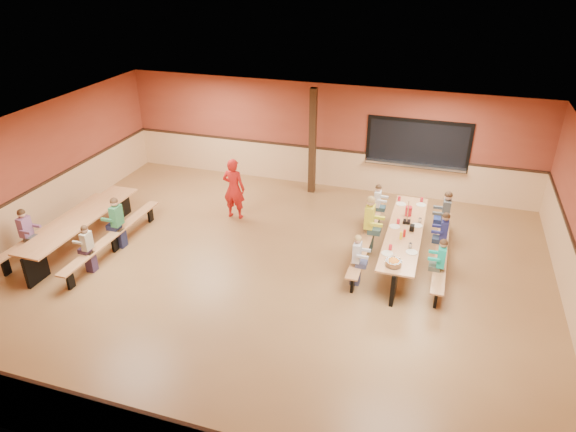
% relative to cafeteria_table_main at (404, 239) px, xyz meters
% --- Properties ---
extents(ground, '(12.00, 12.00, 0.00)m').
position_rel_cafeteria_table_main_xyz_m(ground, '(-2.72, -1.47, -0.53)').
color(ground, brown).
rests_on(ground, ground).
extents(room_envelope, '(12.04, 10.04, 3.02)m').
position_rel_cafeteria_table_main_xyz_m(room_envelope, '(-2.72, -1.47, 0.16)').
color(room_envelope, brown).
rests_on(room_envelope, ground).
extents(kitchen_pass_through, '(2.78, 0.28, 1.38)m').
position_rel_cafeteria_table_main_xyz_m(kitchen_pass_through, '(-0.12, 3.49, 0.96)').
color(kitchen_pass_through, black).
rests_on(kitchen_pass_through, ground).
extents(structural_post, '(0.18, 0.18, 3.00)m').
position_rel_cafeteria_table_main_xyz_m(structural_post, '(-2.92, 2.93, 0.97)').
color(structural_post, black).
rests_on(structural_post, ground).
extents(cafeteria_table_main, '(1.91, 3.70, 0.74)m').
position_rel_cafeteria_table_main_xyz_m(cafeteria_table_main, '(0.00, 0.00, 0.00)').
color(cafeteria_table_main, '#BA7B4A').
rests_on(cafeteria_table_main, ground).
extents(cafeteria_table_second, '(1.91, 3.70, 0.74)m').
position_rel_cafeteria_table_main_xyz_m(cafeteria_table_second, '(-7.21, -1.67, 0.00)').
color(cafeteria_table_second, '#BA7B4A').
rests_on(cafeteria_table_second, ground).
extents(seated_child_white_left, '(0.33, 0.27, 1.14)m').
position_rel_cafeteria_table_main_xyz_m(seated_child_white_left, '(-0.83, -1.26, 0.04)').
color(seated_child_white_left, silver).
rests_on(seated_child_white_left, ground).
extents(seated_adult_yellow, '(0.43, 0.35, 1.33)m').
position_rel_cafeteria_table_main_xyz_m(seated_adult_yellow, '(-0.83, 0.21, 0.14)').
color(seated_adult_yellow, yellow).
rests_on(seated_adult_yellow, ground).
extents(seated_child_grey_left, '(0.32, 0.26, 1.11)m').
position_rel_cafeteria_table_main_xyz_m(seated_child_grey_left, '(-0.83, 1.42, 0.03)').
color(seated_child_grey_left, silver).
rests_on(seated_child_grey_left, ground).
extents(seated_child_teal_right, '(0.34, 0.28, 1.14)m').
position_rel_cafeteria_table_main_xyz_m(seated_child_teal_right, '(0.83, -0.92, 0.05)').
color(seated_child_teal_right, '#14AA8D').
rests_on(seated_child_teal_right, ground).
extents(seated_child_navy_right, '(0.35, 0.28, 1.17)m').
position_rel_cafeteria_table_main_xyz_m(seated_child_navy_right, '(0.83, 0.24, 0.06)').
color(seated_child_navy_right, navy).
rests_on(seated_child_navy_right, ground).
extents(seated_child_char_right, '(0.39, 0.32, 1.25)m').
position_rel_cafeteria_table_main_xyz_m(seated_child_char_right, '(0.83, 1.18, 0.10)').
color(seated_child_char_right, '#484E51').
rests_on(seated_child_char_right, ground).
extents(seated_child_purple_sec, '(0.36, 0.30, 1.20)m').
position_rel_cafeteria_table_main_xyz_m(seated_child_purple_sec, '(-8.03, -2.48, 0.07)').
color(seated_child_purple_sec, '#87557F').
rests_on(seated_child_purple_sec, ground).
extents(seated_child_green_sec, '(0.38, 0.31, 1.24)m').
position_rel_cafeteria_table_main_xyz_m(seated_child_green_sec, '(-6.38, -1.44, 0.09)').
color(seated_child_green_sec, '#317B4B').
rests_on(seated_child_green_sec, ground).
extents(seated_child_tan_sec, '(0.32, 0.26, 1.10)m').
position_rel_cafeteria_table_main_xyz_m(seated_child_tan_sec, '(-6.38, -2.53, 0.03)').
color(seated_child_tan_sec, '#B3AB93').
rests_on(seated_child_tan_sec, ground).
extents(standing_woman, '(0.60, 0.40, 1.62)m').
position_rel_cafeteria_table_main_xyz_m(standing_woman, '(-4.41, 0.78, 0.28)').
color(standing_woman, red).
rests_on(standing_woman, ground).
extents(punch_pitcher, '(0.16, 0.16, 0.22)m').
position_rel_cafeteria_table_main_xyz_m(punch_pitcher, '(-0.01, 0.76, 0.32)').
color(punch_pitcher, red).
rests_on(punch_pitcher, cafeteria_table_main).
extents(chip_bowl, '(0.32, 0.32, 0.15)m').
position_rel_cafeteria_table_main_xyz_m(chip_bowl, '(-0.06, -1.51, 0.29)').
color(chip_bowl, orange).
rests_on(chip_bowl, cafeteria_table_main).
extents(napkin_dispenser, '(0.10, 0.14, 0.13)m').
position_rel_cafeteria_table_main_xyz_m(napkin_dispenser, '(0.14, 0.05, 0.28)').
color(napkin_dispenser, black).
rests_on(napkin_dispenser, cafeteria_table_main).
extents(condiment_mustard, '(0.06, 0.06, 0.17)m').
position_rel_cafeteria_table_main_xyz_m(condiment_mustard, '(-0.05, -0.40, 0.30)').
color(condiment_mustard, yellow).
rests_on(condiment_mustard, cafeteria_table_main).
extents(condiment_ketchup, '(0.06, 0.06, 0.17)m').
position_rel_cafeteria_table_main_xyz_m(condiment_ketchup, '(0.01, -0.28, 0.30)').
color(condiment_ketchup, '#B2140F').
rests_on(condiment_ketchup, cafeteria_table_main).
extents(table_paddle, '(0.16, 0.16, 0.56)m').
position_rel_cafeteria_table_main_xyz_m(table_paddle, '(-0.00, 0.37, 0.35)').
color(table_paddle, black).
rests_on(table_paddle, cafeteria_table_main).
extents(place_settings, '(0.65, 3.30, 0.11)m').
position_rel_cafeteria_table_main_xyz_m(place_settings, '(0.00, -0.00, 0.27)').
color(place_settings, beige).
rests_on(place_settings, cafeteria_table_main).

